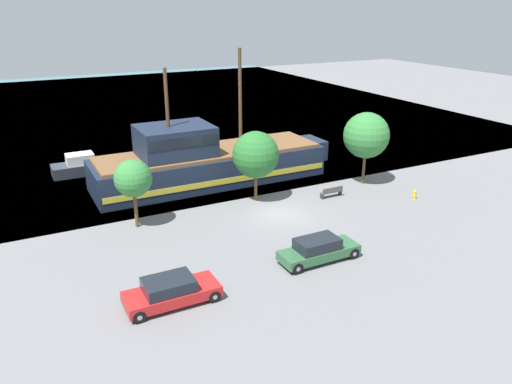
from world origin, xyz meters
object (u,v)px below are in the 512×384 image
Objects in this scene: parked_car_curb_front at (171,291)px; pirate_ship at (205,161)px; moored_boat_dockside at (85,166)px; bench_promenade_east at (332,192)px; fire_hydrant at (415,194)px; parked_car_curb_mid at (318,250)px.

pirate_ship is at bearing 62.63° from parked_car_curb_front.
bench_promenade_east is (16.19, -15.02, -0.25)m from moored_boat_dockside.
pirate_ship is 4.34× the size of parked_car_curb_front.
pirate_ship reaches higher than parked_car_curb_front.
pirate_ship is at bearing 139.23° from fire_hydrant.
parked_car_curb_mid is 2.62× the size of bench_promenade_east.
bench_promenade_east is at bearing 148.85° from fire_hydrant.
parked_car_curb_front reaches higher than bench_promenade_east.
parked_car_curb_front is 2.56× the size of bench_promenade_east.
parked_car_curb_mid is (9.43, -23.16, 0.02)m from moored_boat_dockside.
fire_hydrant is 6.41m from bench_promenade_east.
moored_boat_dockside is 23.52m from parked_car_curb_front.
parked_car_curb_front is 9.16m from parked_car_curb_mid.
parked_car_curb_mid reaches higher than bench_promenade_east.
pirate_ship is 11.37m from moored_boat_dockside.
parked_car_curb_front is at bearing -89.32° from moored_boat_dockside.
moored_boat_dockside is (-8.74, 7.18, -1.15)m from pirate_ship.
bench_promenade_east is (-5.48, 3.31, 0.03)m from fire_hydrant.
pirate_ship is 10.91m from bench_promenade_east.
fire_hydrant is (21.40, 5.18, -0.30)m from parked_car_curb_front.
pirate_ship reaches higher than parked_car_curb_mid.
fire_hydrant is at bearing -31.15° from bench_promenade_east.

